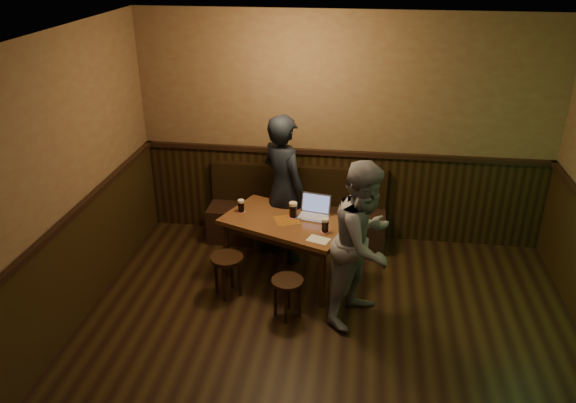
% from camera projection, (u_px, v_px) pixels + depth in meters
% --- Properties ---
extents(room, '(5.04, 6.04, 2.84)m').
position_uv_depth(room, '(324.00, 268.00, 4.34)').
color(room, black).
rests_on(room, ground).
extents(bench, '(2.20, 0.50, 0.95)m').
position_uv_depth(bench, '(296.00, 218.00, 7.05)').
color(bench, black).
rests_on(bench, ground).
extents(pub_table, '(1.54, 1.22, 0.73)m').
position_uv_depth(pub_table, '(287.00, 228.00, 6.14)').
color(pub_table, '#503617').
rests_on(pub_table, ground).
extents(stool_left, '(0.37, 0.37, 0.47)m').
position_uv_depth(stool_left, '(227.00, 264.00, 5.94)').
color(stool_left, black).
rests_on(stool_left, ground).
extents(stool_right, '(0.33, 0.33, 0.44)m').
position_uv_depth(stool_right, '(287.00, 287.00, 5.60)').
color(stool_right, black).
rests_on(stool_right, ground).
extents(pint_left, '(0.09, 0.09, 0.15)m').
position_uv_depth(pint_left, '(241.00, 206.00, 6.26)').
color(pint_left, '#B21521').
rests_on(pint_left, pub_table).
extents(pint_mid, '(0.11, 0.11, 0.18)m').
position_uv_depth(pint_mid, '(293.00, 210.00, 6.13)').
color(pint_mid, '#B21521').
rests_on(pint_mid, pub_table).
extents(pint_right, '(0.10, 0.10, 0.16)m').
position_uv_depth(pint_right, '(325.00, 225.00, 5.83)').
color(pint_right, '#B21521').
rests_on(pint_right, pub_table).
extents(laptop, '(0.38, 0.32, 0.23)m').
position_uv_depth(laptop, '(314.00, 211.00, 6.17)').
color(laptop, silver).
rests_on(laptop, pub_table).
extents(menu, '(0.26, 0.21, 0.00)m').
position_uv_depth(menu, '(318.00, 240.00, 5.71)').
color(menu, silver).
rests_on(menu, pub_table).
extents(person_suit, '(0.77, 0.75, 1.78)m').
position_uv_depth(person_suit, '(284.00, 189.00, 6.44)').
color(person_suit, black).
rests_on(person_suit, ground).
extents(person_grey, '(0.95, 1.02, 1.68)m').
position_uv_depth(person_grey, '(364.00, 243.00, 5.42)').
color(person_grey, gray).
rests_on(person_grey, ground).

